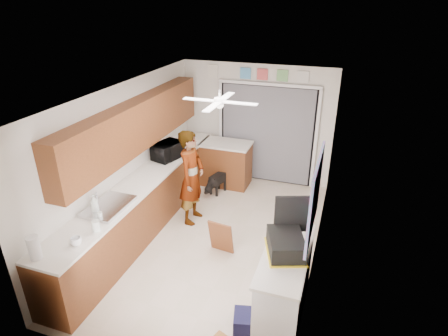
% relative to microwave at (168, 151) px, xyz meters
% --- Properties ---
extents(floor, '(5.00, 5.00, 0.00)m').
position_rel_microwave_xyz_m(floor, '(1.28, -0.89, -1.10)').
color(floor, beige).
rests_on(floor, ground).
extents(ceiling, '(5.00, 5.00, 0.00)m').
position_rel_microwave_xyz_m(ceiling, '(1.28, -0.89, 1.40)').
color(ceiling, white).
rests_on(ceiling, ground).
extents(wall_back, '(3.20, 0.00, 3.20)m').
position_rel_microwave_xyz_m(wall_back, '(1.28, 1.61, 0.15)').
color(wall_back, silver).
rests_on(wall_back, ground).
extents(wall_front, '(3.20, 0.00, 3.20)m').
position_rel_microwave_xyz_m(wall_front, '(1.28, -3.39, 0.15)').
color(wall_front, silver).
rests_on(wall_front, ground).
extents(wall_left, '(0.00, 5.00, 5.00)m').
position_rel_microwave_xyz_m(wall_left, '(-0.32, -0.89, 0.15)').
color(wall_left, silver).
rests_on(wall_left, ground).
extents(wall_right, '(0.00, 5.00, 5.00)m').
position_rel_microwave_xyz_m(wall_right, '(2.88, -0.89, 0.15)').
color(wall_right, silver).
rests_on(wall_right, ground).
extents(left_base_cabinets, '(0.60, 4.80, 0.90)m').
position_rel_microwave_xyz_m(left_base_cabinets, '(-0.02, -0.89, -0.65)').
color(left_base_cabinets, brown).
rests_on(left_base_cabinets, floor).
extents(left_countertop, '(0.62, 4.80, 0.04)m').
position_rel_microwave_xyz_m(left_countertop, '(-0.01, -0.89, -0.18)').
color(left_countertop, white).
rests_on(left_countertop, left_base_cabinets).
extents(upper_cabinets, '(0.32, 4.00, 0.80)m').
position_rel_microwave_xyz_m(upper_cabinets, '(-0.16, -0.69, 0.70)').
color(upper_cabinets, brown).
rests_on(upper_cabinets, wall_left).
extents(sink_basin, '(0.50, 0.76, 0.06)m').
position_rel_microwave_xyz_m(sink_basin, '(-0.01, -1.89, -0.14)').
color(sink_basin, silver).
rests_on(sink_basin, left_countertop).
extents(faucet, '(0.03, 0.03, 0.22)m').
position_rel_microwave_xyz_m(faucet, '(-0.20, -1.89, -0.05)').
color(faucet, silver).
rests_on(faucet, left_countertop).
extents(peninsula_base, '(1.00, 0.60, 0.90)m').
position_rel_microwave_xyz_m(peninsula_base, '(0.78, 1.11, -0.65)').
color(peninsula_base, brown).
rests_on(peninsula_base, floor).
extents(peninsula_top, '(1.04, 0.64, 0.04)m').
position_rel_microwave_xyz_m(peninsula_top, '(0.78, 1.11, -0.18)').
color(peninsula_top, white).
rests_on(peninsula_top, peninsula_base).
extents(back_opening_recess, '(2.00, 0.06, 2.10)m').
position_rel_microwave_xyz_m(back_opening_recess, '(1.53, 1.58, -0.05)').
color(back_opening_recess, black).
rests_on(back_opening_recess, wall_back).
extents(curtain_panel, '(1.90, 0.03, 2.05)m').
position_rel_microwave_xyz_m(curtain_panel, '(1.53, 1.54, -0.05)').
color(curtain_panel, slate).
rests_on(curtain_panel, wall_back).
extents(door_trim_left, '(0.06, 0.04, 2.10)m').
position_rel_microwave_xyz_m(door_trim_left, '(0.51, 1.55, -0.05)').
color(door_trim_left, white).
rests_on(door_trim_left, wall_back).
extents(door_trim_right, '(0.06, 0.04, 2.10)m').
position_rel_microwave_xyz_m(door_trim_right, '(2.55, 1.55, -0.05)').
color(door_trim_right, white).
rests_on(door_trim_right, wall_back).
extents(door_trim_head, '(2.10, 0.04, 0.06)m').
position_rel_microwave_xyz_m(door_trim_head, '(1.53, 1.55, 1.02)').
color(door_trim_head, white).
rests_on(door_trim_head, wall_back).
extents(header_frame_1, '(0.22, 0.02, 0.22)m').
position_rel_microwave_xyz_m(header_frame_1, '(1.03, 1.58, 1.20)').
color(header_frame_1, '#51A2DA').
rests_on(header_frame_1, wall_back).
extents(header_frame_2, '(0.22, 0.02, 0.22)m').
position_rel_microwave_xyz_m(header_frame_2, '(1.38, 1.58, 1.20)').
color(header_frame_2, '#D14F4E').
rests_on(header_frame_2, wall_back).
extents(header_frame_3, '(0.22, 0.02, 0.22)m').
position_rel_microwave_xyz_m(header_frame_3, '(1.78, 1.58, 1.20)').
color(header_frame_3, '#6CAE63').
rests_on(header_frame_3, wall_back).
extents(header_frame_4, '(0.22, 0.02, 0.22)m').
position_rel_microwave_xyz_m(header_frame_4, '(2.18, 1.58, 1.20)').
color(header_frame_4, silver).
rests_on(header_frame_4, wall_back).
extents(route66_sign, '(0.22, 0.02, 0.26)m').
position_rel_microwave_xyz_m(route66_sign, '(0.33, 1.58, 1.20)').
color(route66_sign, silver).
rests_on(route66_sign, wall_back).
extents(right_counter_base, '(0.50, 1.40, 0.90)m').
position_rel_microwave_xyz_m(right_counter_base, '(2.63, -2.09, -0.65)').
color(right_counter_base, white).
rests_on(right_counter_base, floor).
extents(right_counter_top, '(0.54, 1.44, 0.04)m').
position_rel_microwave_xyz_m(right_counter_top, '(2.62, -2.09, -0.18)').
color(right_counter_top, white).
rests_on(right_counter_top, right_counter_base).
extents(abstract_painting, '(0.03, 1.15, 0.95)m').
position_rel_microwave_xyz_m(abstract_painting, '(2.86, -1.89, 0.55)').
color(abstract_painting, '#E956CB').
rests_on(abstract_painting, wall_right).
extents(ceiling_fan, '(1.14, 1.14, 0.24)m').
position_rel_microwave_xyz_m(ceiling_fan, '(1.28, -0.69, 1.22)').
color(ceiling_fan, white).
rests_on(ceiling_fan, ceiling).
extents(microwave, '(0.51, 0.64, 0.31)m').
position_rel_microwave_xyz_m(microwave, '(0.00, 0.00, 0.00)').
color(microwave, black).
rests_on(microwave, left_countertop).
extents(soap_bottle, '(0.12, 0.12, 0.30)m').
position_rel_microwave_xyz_m(soap_bottle, '(-0.10, -2.07, -0.01)').
color(soap_bottle, silver).
rests_on(soap_bottle, left_countertop).
extents(cup, '(0.17, 0.17, 0.11)m').
position_rel_microwave_xyz_m(cup, '(0.13, -2.78, -0.10)').
color(cup, white).
rests_on(cup, left_countertop).
extents(jar_a, '(0.12, 0.12, 0.15)m').
position_rel_microwave_xyz_m(jar_a, '(0.18, -2.44, -0.08)').
color(jar_a, silver).
rests_on(jar_a, left_countertop).
extents(jar_b, '(0.09, 0.09, 0.11)m').
position_rel_microwave_xyz_m(jar_b, '(0.05, -2.18, -0.10)').
color(jar_b, silver).
rests_on(jar_b, left_countertop).
extents(paper_towel_roll, '(0.16, 0.16, 0.30)m').
position_rel_microwave_xyz_m(paper_towel_roll, '(-0.14, -3.14, -0.01)').
color(paper_towel_roll, white).
rests_on(paper_towel_roll, left_countertop).
extents(suitcase, '(0.56, 0.64, 0.23)m').
position_rel_microwave_xyz_m(suitcase, '(2.60, -2.09, -0.04)').
color(suitcase, black).
rests_on(suitcase, right_counter_top).
extents(suitcase_rim, '(0.61, 0.69, 0.02)m').
position_rel_microwave_xyz_m(suitcase_rim, '(2.60, -2.09, -0.15)').
color(suitcase_rim, yellow).
rests_on(suitcase_rim, suitcase).
extents(suitcase_lid, '(0.41, 0.17, 0.50)m').
position_rel_microwave_xyz_m(suitcase_lid, '(2.60, -1.80, 0.21)').
color(suitcase_lid, black).
rests_on(suitcase_lid, suitcase).
extents(navy_crate, '(0.42, 0.38, 0.22)m').
position_rel_microwave_xyz_m(navy_crate, '(2.28, -2.50, -0.99)').
color(navy_crate, '#141433').
rests_on(navy_crate, floor).
extents(cabinet_door_panel, '(0.41, 0.20, 0.58)m').
position_rel_microwave_xyz_m(cabinet_door_panel, '(1.47, -1.20, -0.80)').
color(cabinet_door_panel, brown).
rests_on(cabinet_door_panel, floor).
extents(man, '(0.42, 0.63, 1.72)m').
position_rel_microwave_xyz_m(man, '(0.67, -0.45, -0.24)').
color(man, white).
rests_on(man, floor).
extents(dog, '(0.40, 0.63, 0.46)m').
position_rel_microwave_xyz_m(dog, '(0.75, 0.66, -0.86)').
color(dog, black).
rests_on(dog, floor).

